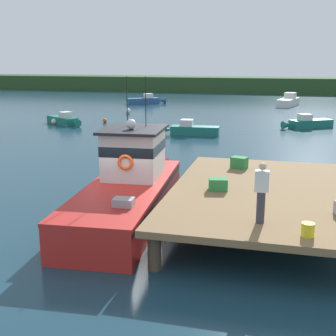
{
  "coord_description": "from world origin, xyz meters",
  "views": [
    {
      "loc": [
        5.18,
        -14.58,
        5.43
      ],
      "look_at": [
        1.2,
        1.37,
        1.4
      ],
      "focal_mm": 47.96,
      "sensor_mm": 36.0,
      "label": 1
    }
  ],
  "objects_px": {
    "crate_single_far": "(218,184)",
    "deckhand_by_the_boat": "(261,192)",
    "crate_single_by_cleat": "(239,163)",
    "moored_boat_far_left": "(64,120)",
    "mooring_buoy_inshore": "(128,111)",
    "moored_boat_near_channel": "(308,123)",
    "mooring_buoy_spare_mooring": "(105,120)",
    "moored_boat_mid_harbor": "(191,130)",
    "moored_boat_far_right": "(289,101)",
    "main_fishing_boat": "(130,186)",
    "moored_boat_off_the_point": "(146,100)",
    "mooring_buoy_channel_marker": "(54,121)",
    "bait_bucket": "(308,230)"
  },
  "relations": [
    {
      "from": "crate_single_far",
      "to": "deckhand_by_the_boat",
      "type": "height_order",
      "value": "deckhand_by_the_boat"
    },
    {
      "from": "crate_single_by_cleat",
      "to": "moored_boat_far_left",
      "type": "xyz_separation_m",
      "value": [
        -16.18,
        16.99,
        -1.05
      ]
    },
    {
      "from": "deckhand_by_the_boat",
      "to": "mooring_buoy_inshore",
      "type": "distance_m",
      "value": 34.77
    },
    {
      "from": "moored_boat_near_channel",
      "to": "mooring_buoy_inshore",
      "type": "relative_size",
      "value": 8.07
    },
    {
      "from": "mooring_buoy_spare_mooring",
      "to": "mooring_buoy_inshore",
      "type": "bearing_deg",
      "value": 91.49
    },
    {
      "from": "moored_boat_mid_harbor",
      "to": "moored_boat_far_left",
      "type": "xyz_separation_m",
      "value": [
        -11.39,
        2.58,
        -0.01
      ]
    },
    {
      "from": "crate_single_far",
      "to": "moored_boat_far_right",
      "type": "distance_m",
      "value": 40.86
    },
    {
      "from": "main_fishing_boat",
      "to": "moored_boat_far_left",
      "type": "distance_m",
      "value": 23.56
    },
    {
      "from": "moored_boat_mid_harbor",
      "to": "mooring_buoy_inshore",
      "type": "xyz_separation_m",
      "value": [
        -8.64,
        11.15,
        -0.12
      ]
    },
    {
      "from": "main_fishing_boat",
      "to": "crate_single_far",
      "type": "distance_m",
      "value": 3.22
    },
    {
      "from": "main_fishing_boat",
      "to": "mooring_buoy_spare_mooring",
      "type": "relative_size",
      "value": 25.83
    },
    {
      "from": "moored_boat_off_the_point",
      "to": "mooring_buoy_inshore",
      "type": "relative_size",
      "value": 8.86
    },
    {
      "from": "crate_single_by_cleat",
      "to": "mooring_buoy_inshore",
      "type": "xyz_separation_m",
      "value": [
        -13.43,
        25.55,
        -1.16
      ]
    },
    {
      "from": "moored_boat_far_left",
      "to": "deckhand_by_the_boat",
      "type": "bearing_deg",
      "value": -53.07
    },
    {
      "from": "moored_boat_far_right",
      "to": "mooring_buoy_spare_mooring",
      "type": "xyz_separation_m",
      "value": [
        -15.68,
        -18.67,
        -0.32
      ]
    },
    {
      "from": "moored_boat_far_left",
      "to": "mooring_buoy_channel_marker",
      "type": "height_order",
      "value": "moored_boat_far_left"
    },
    {
      "from": "moored_boat_off_the_point",
      "to": "moored_boat_near_channel",
      "type": "height_order",
      "value": "moored_boat_off_the_point"
    },
    {
      "from": "crate_single_by_cleat",
      "to": "moored_boat_off_the_point",
      "type": "xyz_separation_m",
      "value": [
        -14.6,
        35.63,
        -1.0
      ]
    },
    {
      "from": "moored_boat_mid_harbor",
      "to": "mooring_buoy_spare_mooring",
      "type": "bearing_deg",
      "value": 152.39
    },
    {
      "from": "crate_single_by_cleat",
      "to": "mooring_buoy_channel_marker",
      "type": "distance_m",
      "value": 24.03
    },
    {
      "from": "moored_boat_near_channel",
      "to": "mooring_buoy_spare_mooring",
      "type": "bearing_deg",
      "value": -176.06
    },
    {
      "from": "crate_single_far",
      "to": "moored_boat_mid_harbor",
      "type": "bearing_deg",
      "value": 103.97
    },
    {
      "from": "crate_single_by_cleat",
      "to": "mooring_buoy_spare_mooring",
      "type": "xyz_separation_m",
      "value": [
        -13.25,
        18.83,
        -1.23
      ]
    },
    {
      "from": "moored_boat_near_channel",
      "to": "moored_boat_far_left",
      "type": "bearing_deg",
      "value": -171.37
    },
    {
      "from": "mooring_buoy_inshore",
      "to": "mooring_buoy_channel_marker",
      "type": "height_order",
      "value": "mooring_buoy_inshore"
    },
    {
      "from": "moored_boat_near_channel",
      "to": "moored_boat_off_the_point",
      "type": "bearing_deg",
      "value": 139.43
    },
    {
      "from": "crate_single_far",
      "to": "moored_boat_near_channel",
      "type": "xyz_separation_m",
      "value": [
        4.06,
        23.24,
        -1.01
      ]
    },
    {
      "from": "deckhand_by_the_boat",
      "to": "mooring_buoy_spare_mooring",
      "type": "height_order",
      "value": "deckhand_by_the_boat"
    },
    {
      "from": "moored_boat_far_right",
      "to": "deckhand_by_the_boat",
      "type": "bearing_deg",
      "value": -91.75
    },
    {
      "from": "crate_single_by_cleat",
      "to": "moored_boat_far_left",
      "type": "relative_size",
      "value": 0.15
    },
    {
      "from": "moored_boat_off_the_point",
      "to": "mooring_buoy_inshore",
      "type": "xyz_separation_m",
      "value": [
        1.17,
        -10.08,
        -0.16
      ]
    },
    {
      "from": "moored_boat_far_left",
      "to": "moored_boat_far_right",
      "type": "relative_size",
      "value": 0.67
    },
    {
      "from": "crate_single_far",
      "to": "moored_boat_mid_harbor",
      "type": "distance_m",
      "value": 18.22
    },
    {
      "from": "crate_single_far",
      "to": "bait_bucket",
      "type": "bearing_deg",
      "value": -51.97
    },
    {
      "from": "moored_boat_mid_harbor",
      "to": "moored_boat_near_channel",
      "type": "height_order",
      "value": "moored_boat_near_channel"
    },
    {
      "from": "main_fishing_boat",
      "to": "moored_boat_far_left",
      "type": "bearing_deg",
      "value": 122.36
    },
    {
      "from": "crate_single_far",
      "to": "moored_boat_far_right",
      "type": "bearing_deg",
      "value": 86.04
    },
    {
      "from": "moored_boat_far_right",
      "to": "mooring_buoy_spare_mooring",
      "type": "relative_size",
      "value": 15.65
    },
    {
      "from": "deckhand_by_the_boat",
      "to": "moored_boat_off_the_point",
      "type": "distance_m",
      "value": 44.51
    },
    {
      "from": "moored_boat_far_right",
      "to": "mooring_buoy_inshore",
      "type": "xyz_separation_m",
      "value": [
        -15.85,
        -11.96,
        -0.26
      ]
    },
    {
      "from": "moored_boat_near_channel",
      "to": "mooring_buoy_inshore",
      "type": "distance_m",
      "value": 17.97
    },
    {
      "from": "deckhand_by_the_boat",
      "to": "moored_boat_off_the_point",
      "type": "height_order",
      "value": "deckhand_by_the_boat"
    },
    {
      "from": "mooring_buoy_spare_mooring",
      "to": "main_fishing_boat",
      "type": "bearing_deg",
      "value": -66.01
    },
    {
      "from": "crate_single_far",
      "to": "crate_single_by_cleat",
      "type": "height_order",
      "value": "crate_single_by_cleat"
    },
    {
      "from": "main_fishing_boat",
      "to": "moored_boat_near_channel",
      "type": "relative_size",
      "value": 2.39
    },
    {
      "from": "bait_bucket",
      "to": "mooring_buoy_channel_marker",
      "type": "xyz_separation_m",
      "value": [
        -19.33,
        23.53,
        -1.13
      ]
    },
    {
      "from": "crate_single_by_cleat",
      "to": "mooring_buoy_channel_marker",
      "type": "height_order",
      "value": "crate_single_by_cleat"
    },
    {
      "from": "crate_single_far",
      "to": "deckhand_by_the_boat",
      "type": "distance_m",
      "value": 3.19
    },
    {
      "from": "moored_boat_mid_harbor",
      "to": "mooring_buoy_spare_mooring",
      "type": "height_order",
      "value": "moored_boat_mid_harbor"
    },
    {
      "from": "bait_bucket",
      "to": "mooring_buoy_channel_marker",
      "type": "distance_m",
      "value": 30.47
    }
  ]
}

